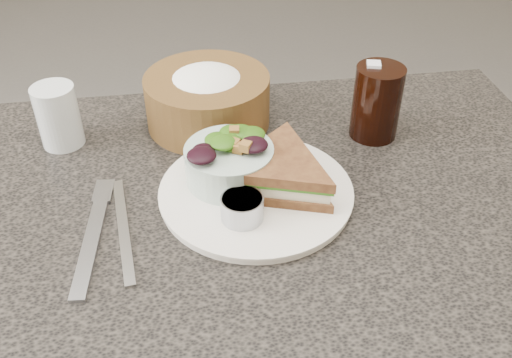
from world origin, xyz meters
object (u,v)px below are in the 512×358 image
at_px(sandwich, 278,173).
at_px(bread_basket, 207,92).
at_px(dinner_plate, 256,193).
at_px(salad_bowl, 229,158).
at_px(dressing_ramekin, 242,208).
at_px(water_glass, 58,116).
at_px(cola_glass, 377,99).

height_order(sandwich, bread_basket, bread_basket).
height_order(dinner_plate, salad_bowl, salad_bowl).
bearing_deg(dressing_ramekin, water_glass, 137.74).
xyz_separation_m(dressing_ramekin, bread_basket, (-0.02, 0.26, 0.03)).
height_order(dinner_plate, sandwich, sandwich).
distance_m(dinner_plate, salad_bowl, 0.06).
xyz_separation_m(sandwich, bread_basket, (-0.08, 0.20, 0.02)).
height_order(cola_glass, water_glass, cola_glass).
height_order(dressing_ramekin, bread_basket, bread_basket).
distance_m(salad_bowl, dressing_ramekin, 0.09).
distance_m(salad_bowl, cola_glass, 0.27).
height_order(dressing_ramekin, cola_glass, cola_glass).
bearing_deg(dinner_plate, dressing_ramekin, -115.14).
relative_size(dinner_plate, dressing_ramekin, 4.75).
relative_size(dinner_plate, sandwich, 1.44).
relative_size(bread_basket, cola_glass, 1.56).
distance_m(salad_bowl, water_glass, 0.29).
bearing_deg(sandwich, water_glass, 168.80).
xyz_separation_m(sandwich, dressing_ramekin, (-0.06, -0.06, -0.01)).
xyz_separation_m(salad_bowl, dressing_ramekin, (0.01, -0.09, -0.02)).
relative_size(sandwich, water_glass, 1.89).
bearing_deg(salad_bowl, dinner_plate, -41.35).
height_order(dinner_plate, dressing_ramekin, dressing_ramekin).
height_order(salad_bowl, bread_basket, bread_basket).
bearing_deg(dressing_ramekin, bread_basket, 95.13).
bearing_deg(water_glass, bread_basket, 6.59).
distance_m(sandwich, bread_basket, 0.22).
distance_m(dinner_plate, sandwich, 0.04).
relative_size(dinner_plate, cola_glass, 2.06).
distance_m(bread_basket, water_glass, 0.24).
relative_size(sandwich, dressing_ramekin, 3.31).
relative_size(bread_basket, water_glass, 2.04).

